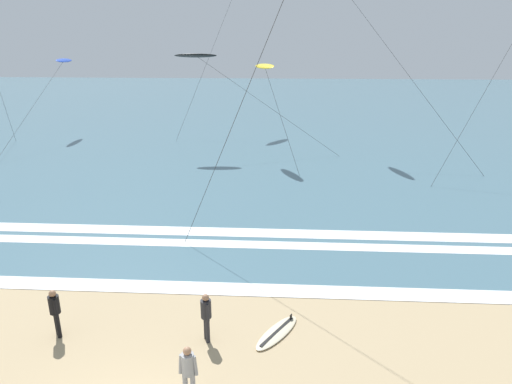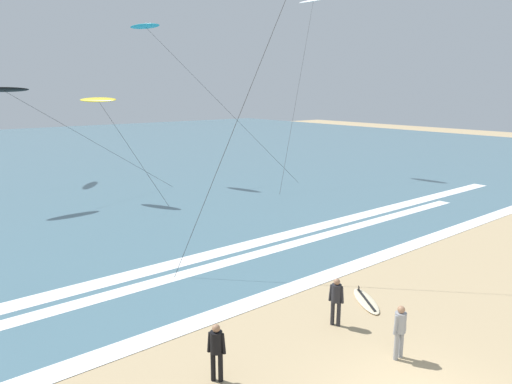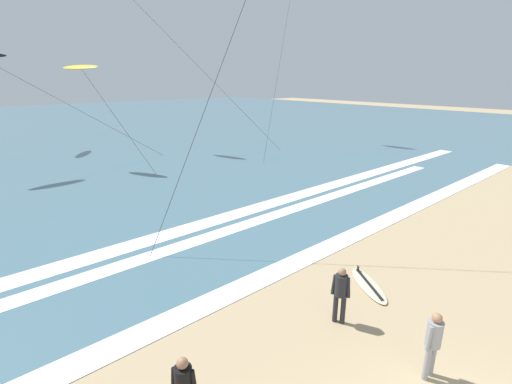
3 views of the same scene
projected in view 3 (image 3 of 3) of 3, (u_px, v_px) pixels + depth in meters
wave_foam_shoreline at (187, 313)px, 9.96m from camera, size 53.57×0.89×0.01m
wave_foam_mid_break at (134, 262)px, 12.74m from camera, size 42.71×0.77×0.01m
wave_foam_outer_break at (122, 249)px, 13.72m from camera, size 57.95×0.99×0.01m
surfer_mid_group at (341, 290)px, 9.35m from camera, size 0.32×0.50×1.60m
surfer_background_far at (433, 340)px, 7.59m from camera, size 0.51×0.32×1.60m
surfboard_near_water at (369, 285)px, 11.26m from camera, size 1.64×2.09×0.25m
kite_yellow_far_right at (80, 68)px, 23.79m from camera, size 3.58×6.07×7.03m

